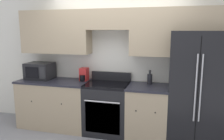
{
  "coord_description": "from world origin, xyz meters",
  "views": [
    {
      "loc": [
        0.95,
        -3.31,
        1.83
      ],
      "look_at": [
        0.0,
        0.31,
        1.16
      ],
      "focal_mm": 35.0,
      "sensor_mm": 36.0,
      "label": 1
    }
  ],
  "objects_px": {
    "bottle": "(150,79)",
    "microwave": "(40,71)",
    "refrigerator": "(195,88)",
    "oven_range": "(107,108)"
  },
  "relations": [
    {
      "from": "oven_range",
      "to": "microwave",
      "type": "xyz_separation_m",
      "value": [
        -1.37,
        0.06,
        0.61
      ]
    },
    {
      "from": "oven_range",
      "to": "microwave",
      "type": "bearing_deg",
      "value": 177.68
    },
    {
      "from": "oven_range",
      "to": "bottle",
      "type": "xyz_separation_m",
      "value": [
        0.73,
        0.16,
        0.55
      ]
    },
    {
      "from": "refrigerator",
      "to": "microwave",
      "type": "height_order",
      "value": "refrigerator"
    },
    {
      "from": "bottle",
      "to": "microwave",
      "type": "bearing_deg",
      "value": -177.07
    },
    {
      "from": "microwave",
      "to": "bottle",
      "type": "height_order",
      "value": "microwave"
    },
    {
      "from": "microwave",
      "to": "bottle",
      "type": "xyz_separation_m",
      "value": [
        2.11,
        0.11,
        -0.06
      ]
    },
    {
      "from": "refrigerator",
      "to": "bottle",
      "type": "xyz_separation_m",
      "value": [
        -0.74,
        0.13,
        0.09
      ]
    },
    {
      "from": "oven_range",
      "to": "bottle",
      "type": "bearing_deg",
      "value": 12.59
    },
    {
      "from": "oven_range",
      "to": "refrigerator",
      "type": "distance_m",
      "value": 1.54
    }
  ]
}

